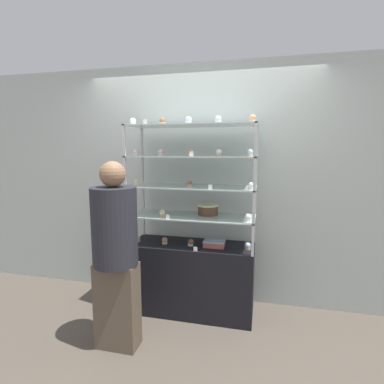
# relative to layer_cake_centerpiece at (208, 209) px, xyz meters

# --- Properties ---
(ground_plane) EXTENTS (20.00, 20.00, 0.00)m
(ground_plane) POSITION_rel_layer_cake_centerpiece_xyz_m (-0.15, -0.08, -1.08)
(ground_plane) COLOR brown
(back_wall) EXTENTS (8.00, 0.05, 2.60)m
(back_wall) POSITION_rel_layer_cake_centerpiece_xyz_m (-0.15, 0.30, 0.22)
(back_wall) COLOR #A8B2AD
(back_wall) RESTS_ON ground_plane
(display_base) EXTENTS (1.25, 0.46, 0.73)m
(display_base) POSITION_rel_layer_cake_centerpiece_xyz_m (-0.15, -0.08, -0.72)
(display_base) COLOR black
(display_base) RESTS_ON ground_plane
(display_riser_lower) EXTENTS (1.25, 0.46, 0.30)m
(display_riser_lower) POSITION_rel_layer_cake_centerpiece_xyz_m (-0.15, -0.08, -0.07)
(display_riser_lower) COLOR #B7B7BC
(display_riser_lower) RESTS_ON display_base
(display_riser_middle) EXTENTS (1.25, 0.46, 0.30)m
(display_riser_middle) POSITION_rel_layer_cake_centerpiece_xyz_m (-0.15, -0.08, 0.23)
(display_riser_middle) COLOR #B7B7BC
(display_riser_middle) RESTS_ON display_riser_lower
(display_riser_upper) EXTENTS (1.25, 0.46, 0.30)m
(display_riser_upper) POSITION_rel_layer_cake_centerpiece_xyz_m (-0.15, -0.08, 0.52)
(display_riser_upper) COLOR #B7B7BC
(display_riser_upper) RESTS_ON display_riser_middle
(display_riser_top) EXTENTS (1.25, 0.46, 0.30)m
(display_riser_top) POSITION_rel_layer_cake_centerpiece_xyz_m (-0.15, -0.08, 0.82)
(display_riser_top) COLOR #B7B7BC
(display_riser_top) RESTS_ON display_riser_upper
(layer_cake_centerpiece) EXTENTS (0.21, 0.21, 0.11)m
(layer_cake_centerpiece) POSITION_rel_layer_cake_centerpiece_xyz_m (0.00, 0.00, 0.00)
(layer_cake_centerpiece) COLOR brown
(layer_cake_centerpiece) RESTS_ON display_riser_lower
(sheet_cake_frosted) EXTENTS (0.21, 0.15, 0.06)m
(sheet_cake_frosted) POSITION_rel_layer_cake_centerpiece_xyz_m (0.08, -0.10, -0.32)
(sheet_cake_frosted) COLOR #C66660
(sheet_cake_frosted) RESTS_ON display_base
(cupcake_0) EXTENTS (0.06, 0.06, 0.07)m
(cupcake_0) POSITION_rel_layer_cake_centerpiece_xyz_m (-0.72, -0.14, -0.32)
(cupcake_0) COLOR white
(cupcake_0) RESTS_ON display_base
(cupcake_1) EXTENTS (0.06, 0.06, 0.07)m
(cupcake_1) POSITION_rel_layer_cake_centerpiece_xyz_m (-0.42, -0.14, -0.32)
(cupcake_1) COLOR beige
(cupcake_1) RESTS_ON display_base
(cupcake_2) EXTENTS (0.06, 0.06, 0.07)m
(cupcake_2) POSITION_rel_layer_cake_centerpiece_xyz_m (-0.15, -0.13, -0.32)
(cupcake_2) COLOR white
(cupcake_2) RESTS_ON display_base
(cupcake_3) EXTENTS (0.06, 0.06, 0.07)m
(cupcake_3) POSITION_rel_layer_cake_centerpiece_xyz_m (0.41, -0.12, -0.32)
(cupcake_3) COLOR #CCB28C
(cupcake_3) RESTS_ON display_base
(price_tag_0) EXTENTS (0.04, 0.00, 0.04)m
(price_tag_0) POSITION_rel_layer_cake_centerpiece_xyz_m (-0.07, -0.29, -0.33)
(price_tag_0) COLOR white
(price_tag_0) RESTS_ON display_base
(cupcake_4) EXTENTS (0.06, 0.06, 0.07)m
(cupcake_4) POSITION_rel_layer_cake_centerpiece_xyz_m (-0.73, -0.18, -0.02)
(cupcake_4) COLOR #CCB28C
(cupcake_4) RESTS_ON display_riser_lower
(cupcake_5) EXTENTS (0.06, 0.06, 0.07)m
(cupcake_5) POSITION_rel_layer_cake_centerpiece_xyz_m (-0.43, -0.19, -0.02)
(cupcake_5) COLOR #CCB28C
(cupcake_5) RESTS_ON display_riser_lower
(cupcake_6) EXTENTS (0.06, 0.06, 0.07)m
(cupcake_6) POSITION_rel_layer_cake_centerpiece_xyz_m (0.41, -0.20, -0.02)
(cupcake_6) COLOR white
(cupcake_6) RESTS_ON display_riser_lower
(price_tag_1) EXTENTS (0.04, 0.00, 0.04)m
(price_tag_1) POSITION_rel_layer_cake_centerpiece_xyz_m (-0.34, -0.29, -0.03)
(price_tag_1) COLOR white
(price_tag_1) RESTS_ON display_riser_lower
(cupcake_7) EXTENTS (0.05, 0.05, 0.06)m
(cupcake_7) POSITION_rel_layer_cake_centerpiece_xyz_m (-0.71, -0.15, 0.28)
(cupcake_7) COLOR white
(cupcake_7) RESTS_ON display_riser_middle
(cupcake_8) EXTENTS (0.05, 0.05, 0.06)m
(cupcake_8) POSITION_rel_layer_cake_centerpiece_xyz_m (-0.15, -0.17, 0.28)
(cupcake_8) COLOR #CCB28C
(cupcake_8) RESTS_ON display_riser_middle
(cupcake_9) EXTENTS (0.05, 0.05, 0.06)m
(cupcake_9) POSITION_rel_layer_cake_centerpiece_xyz_m (0.43, -0.17, 0.28)
(cupcake_9) COLOR beige
(cupcake_9) RESTS_ON display_riser_middle
(price_tag_2) EXTENTS (0.04, 0.00, 0.04)m
(price_tag_2) POSITION_rel_layer_cake_centerpiece_xyz_m (0.07, -0.29, 0.27)
(price_tag_2) COLOR white
(price_tag_2) RESTS_ON display_riser_middle
(cupcake_10) EXTENTS (0.05, 0.05, 0.07)m
(cupcake_10) POSITION_rel_layer_cake_centerpiece_xyz_m (-0.72, -0.13, 0.57)
(cupcake_10) COLOR white
(cupcake_10) RESTS_ON display_riser_upper
(cupcake_11) EXTENTS (0.05, 0.05, 0.07)m
(cupcake_11) POSITION_rel_layer_cake_centerpiece_xyz_m (-0.45, -0.15, 0.57)
(cupcake_11) COLOR beige
(cupcake_11) RESTS_ON display_riser_upper
(cupcake_12) EXTENTS (0.05, 0.05, 0.07)m
(cupcake_12) POSITION_rel_layer_cake_centerpiece_xyz_m (-0.15, -0.14, 0.57)
(cupcake_12) COLOR beige
(cupcake_12) RESTS_ON display_riser_upper
(cupcake_13) EXTENTS (0.05, 0.05, 0.07)m
(cupcake_13) POSITION_rel_layer_cake_centerpiece_xyz_m (0.13, -0.18, 0.57)
(cupcake_13) COLOR #CCB28C
(cupcake_13) RESTS_ON display_riser_upper
(cupcake_14) EXTENTS (0.05, 0.05, 0.07)m
(cupcake_14) POSITION_rel_layer_cake_centerpiece_xyz_m (0.41, -0.11, 0.57)
(cupcake_14) COLOR #CCB28C
(cupcake_14) RESTS_ON display_riser_upper
(price_tag_3) EXTENTS (0.04, 0.00, 0.04)m
(price_tag_3) POSITION_rel_layer_cake_centerpiece_xyz_m (-0.11, -0.29, 0.57)
(price_tag_3) COLOR white
(price_tag_3) RESTS_ON display_riser_upper
(cupcake_15) EXTENTS (0.06, 0.06, 0.07)m
(cupcake_15) POSITION_rel_layer_cake_centerpiece_xyz_m (-0.73, -0.16, 0.88)
(cupcake_15) COLOR beige
(cupcake_15) RESTS_ON display_riser_top
(cupcake_16) EXTENTS (0.06, 0.06, 0.07)m
(cupcake_16) POSITION_rel_layer_cake_centerpiece_xyz_m (-0.43, -0.12, 0.88)
(cupcake_16) COLOR #CCB28C
(cupcake_16) RESTS_ON display_riser_top
(cupcake_17) EXTENTS (0.06, 0.06, 0.07)m
(cupcake_17) POSITION_rel_layer_cake_centerpiece_xyz_m (-0.16, -0.18, 0.88)
(cupcake_17) COLOR beige
(cupcake_17) RESTS_ON display_riser_top
(cupcake_18) EXTENTS (0.06, 0.06, 0.07)m
(cupcake_18) POSITION_rel_layer_cake_centerpiece_xyz_m (0.12, -0.17, 0.88)
(cupcake_18) COLOR beige
(cupcake_18) RESTS_ON display_riser_top
(cupcake_19) EXTENTS (0.06, 0.06, 0.07)m
(cupcake_19) POSITION_rel_layer_cake_centerpiece_xyz_m (0.43, -0.19, 0.88)
(cupcake_19) COLOR #CCB28C
(cupcake_19) RESTS_ON display_riser_top
(price_tag_4) EXTENTS (0.04, 0.00, 0.04)m
(price_tag_4) POSITION_rel_layer_cake_centerpiece_xyz_m (-0.55, -0.29, 0.86)
(price_tag_4) COLOR white
(price_tag_4) RESTS_ON display_riser_top
(customer_figure) EXTENTS (0.37, 0.37, 1.60)m
(customer_figure) POSITION_rel_layer_cake_centerpiece_xyz_m (-0.64, -0.78, -0.23)
(customer_figure) COLOR brown
(customer_figure) RESTS_ON ground_plane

